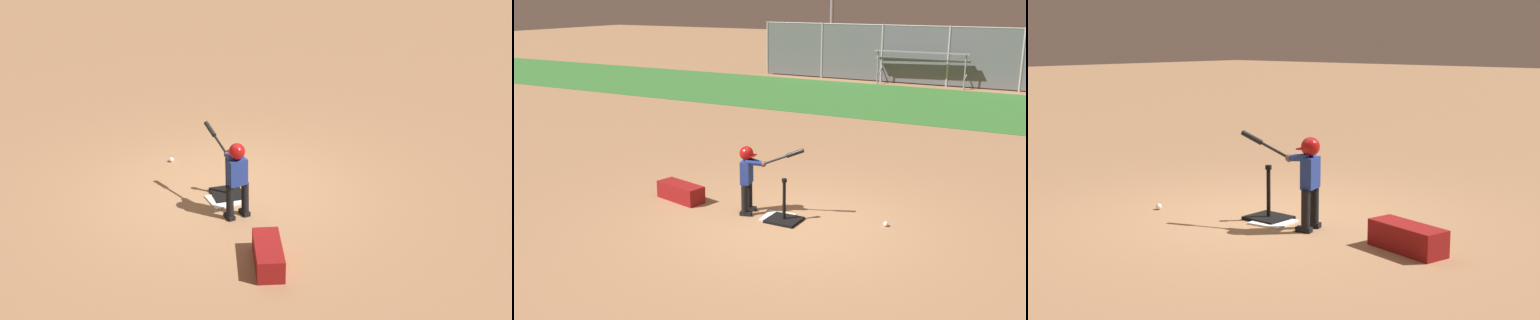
% 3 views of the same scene
% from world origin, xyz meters
% --- Properties ---
extents(ground_plane, '(90.00, 90.00, 0.00)m').
position_xyz_m(ground_plane, '(0.00, 0.00, 0.00)').
color(ground_plane, '#99704C').
extents(grass_outfield_strip, '(56.00, 6.43, 0.02)m').
position_xyz_m(grass_outfield_strip, '(0.00, 10.94, 0.01)').
color(grass_outfield_strip, '#33702D').
rests_on(grass_outfield_strip, ground_plane).
extents(backstop_fence, '(17.66, 0.08, 2.20)m').
position_xyz_m(backstop_fence, '(-0.00, 14.94, 1.15)').
color(backstop_fence, '#9E9EA3').
rests_on(backstop_fence, ground_plane).
extents(home_plate, '(0.49, 0.49, 0.02)m').
position_xyz_m(home_plate, '(-0.29, 0.09, 0.01)').
color(home_plate, white).
rests_on(home_plate, ground_plane).
extents(batting_tee, '(0.48, 0.43, 0.66)m').
position_xyz_m(batting_tee, '(-0.15, 0.01, 0.08)').
color(batting_tee, black).
rests_on(batting_tee, ground_plane).
extents(batter_child, '(0.98, 0.41, 1.09)m').
position_xyz_m(batter_child, '(-0.78, 0.06, 0.67)').
color(batter_child, black).
rests_on(batter_child, ground_plane).
extents(baseball, '(0.07, 0.07, 0.07)m').
position_xyz_m(baseball, '(1.25, 0.55, 0.04)').
color(baseball, white).
rests_on(baseball, ground_plane).
extents(bleachers_far_right, '(3.17, 1.81, 0.89)m').
position_xyz_m(bleachers_far_right, '(-7.27, 16.26, 0.43)').
color(bleachers_far_right, gray).
rests_on(bleachers_far_right, ground_plane).
extents(bleachers_right_center, '(3.51, 2.33, 1.29)m').
position_xyz_m(bleachers_right_center, '(-2.14, 15.41, 0.63)').
color(bleachers_right_center, gray).
rests_on(bleachers_right_center, ground_plane).
extents(equipment_bag, '(0.89, 0.50, 0.28)m').
position_xyz_m(equipment_bag, '(-2.07, 0.04, 0.14)').
color(equipment_bag, maroon).
rests_on(equipment_bag, ground_plane).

